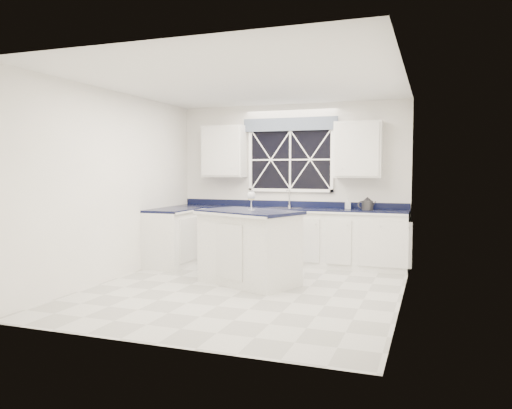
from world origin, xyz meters
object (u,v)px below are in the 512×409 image
at_px(dishwasher, 226,236).
at_px(soap_bottle, 348,203).
at_px(kettle, 367,204).
at_px(wine_glass, 251,197).
at_px(faucet, 289,198).
at_px(island, 249,247).

bearing_deg(dishwasher, soap_bottle, 3.08).
bearing_deg(dishwasher, kettle, 0.05).
relative_size(dishwasher, wine_glass, 3.01).
distance_m(faucet, wine_glass, 1.74).
xyz_separation_m(dishwasher, faucet, (1.10, 0.19, 0.69)).
bearing_deg(island, wine_glass, 98.14).
bearing_deg(island, dishwasher, 145.29).
relative_size(dishwasher, soap_bottle, 4.52).
bearing_deg(kettle, soap_bottle, 137.99).
xyz_separation_m(dishwasher, kettle, (2.44, 0.00, 0.63)).
relative_size(faucet, wine_glass, 1.11).
bearing_deg(soap_bottle, island, -122.25).
xyz_separation_m(faucet, kettle, (1.34, -0.19, -0.06)).
height_order(dishwasher, wine_glass, wine_glass).
xyz_separation_m(dishwasher, wine_glass, (1.05, -1.55, 0.80)).
height_order(kettle, soap_bottle, kettle).
xyz_separation_m(kettle, soap_bottle, (-0.33, 0.11, -0.01)).
bearing_deg(wine_glass, island, -104.20).
distance_m(wine_glass, soap_bottle, 1.98).
bearing_deg(faucet, dishwasher, -169.98).
bearing_deg(soap_bottle, kettle, -18.94).
relative_size(kettle, soap_bottle, 1.53).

